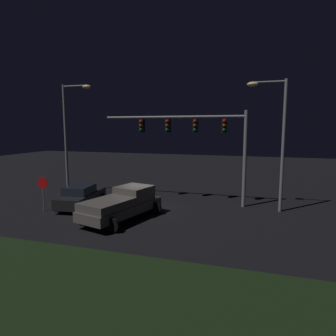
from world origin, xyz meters
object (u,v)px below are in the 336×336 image
(car_sedan, at_px, (81,196))
(street_lamp_left, at_px, (70,126))
(street_lamp_right, at_px, (276,130))
(stop_sign, at_px, (43,187))
(traffic_signal_gantry, at_px, (196,132))
(pickup_truck, at_px, (123,202))

(car_sedan, relative_size, street_lamp_left, 0.53)
(street_lamp_right, distance_m, stop_sign, 15.26)
(stop_sign, bearing_deg, car_sedan, 42.27)
(traffic_signal_gantry, relative_size, street_lamp_right, 1.24)
(street_lamp_right, xyz_separation_m, stop_sign, (-14.14, -4.45, -3.65))
(stop_sign, bearing_deg, street_lamp_left, 105.88)
(pickup_truck, xyz_separation_m, street_lamp_left, (-7.20, 5.34, 4.46))
(street_lamp_left, relative_size, stop_sign, 3.93)
(car_sedan, xyz_separation_m, stop_sign, (-1.74, -1.58, 0.82))
(stop_sign, bearing_deg, traffic_signal_gantry, 29.01)
(street_lamp_left, distance_m, street_lamp_right, 15.68)
(pickup_truck, height_order, car_sedan, pickup_truck)
(traffic_signal_gantry, xyz_separation_m, street_lamp_left, (-10.42, 0.37, 0.43))
(pickup_truck, relative_size, street_lamp_right, 0.69)
(car_sedan, xyz_separation_m, traffic_signal_gantry, (7.17, 3.36, 4.29))
(car_sedan, bearing_deg, traffic_signal_gantry, -72.41)
(traffic_signal_gantry, xyz_separation_m, street_lamp_right, (5.23, -0.49, 0.18))
(traffic_signal_gantry, relative_size, street_lamp_left, 1.18)
(car_sedan, height_order, stop_sign, stop_sign)
(pickup_truck, distance_m, car_sedan, 4.27)
(street_lamp_left, bearing_deg, traffic_signal_gantry, -2.06)
(street_lamp_left, bearing_deg, street_lamp_right, -3.17)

